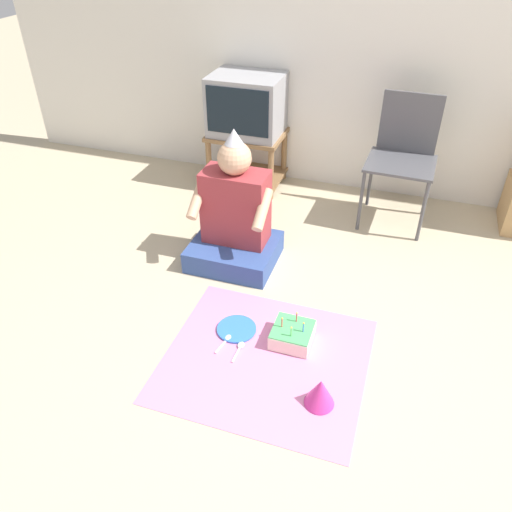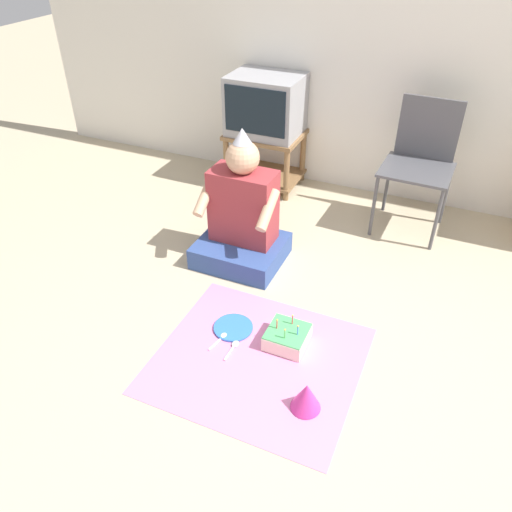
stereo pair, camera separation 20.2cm
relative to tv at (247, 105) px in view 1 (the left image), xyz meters
name	(u,v)px [view 1 (the left image)]	position (x,y,z in m)	size (l,w,h in m)	color
ground_plane	(335,402)	(1.10, -1.94, -0.65)	(16.00, 16.00, 0.00)	tan
wall_back	(417,16)	(1.10, 0.25, 0.62)	(6.40, 0.06, 2.55)	silver
tv_stand	(247,154)	(0.00, 0.00, -0.39)	(0.57, 0.43, 0.44)	olive
tv	(247,105)	(0.00, 0.00, 0.00)	(0.53, 0.42, 0.43)	#99999E
folding_chair	(404,151)	(1.18, -0.15, -0.14)	(0.46, 0.43, 0.87)	#4C4C51
person_seated	(235,220)	(0.27, -1.02, -0.36)	(0.53, 0.46, 0.87)	#334C8C
party_cloth	(266,359)	(0.72, -1.79, -0.65)	(1.00, 0.91, 0.01)	pink
birthday_cake	(292,335)	(0.81, -1.63, -0.60)	(0.21, 0.21, 0.15)	#F4E0C6
party_hat_blue	(320,392)	(1.03, -1.97, -0.57)	(0.14, 0.14, 0.15)	#CC338C
paper_plate	(237,329)	(0.51, -1.64, -0.64)	(0.21, 0.21, 0.01)	blue
plastic_spoon_near	(227,340)	(0.48, -1.73, -0.64)	(0.05, 0.14, 0.01)	white
plastic_spoon_far	(240,347)	(0.57, -1.76, -0.64)	(0.04, 0.15, 0.01)	white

